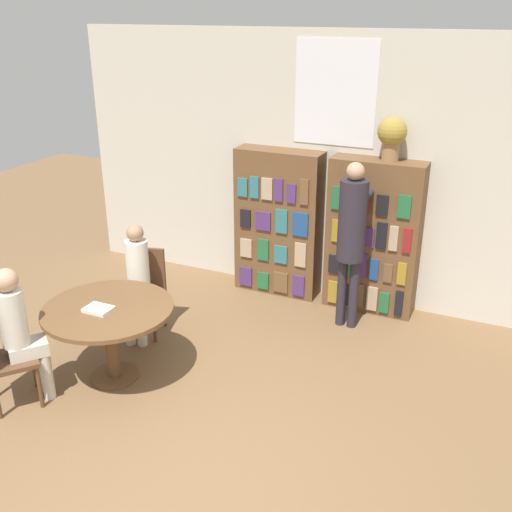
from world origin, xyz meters
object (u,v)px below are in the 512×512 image
at_px(reading_table, 109,320).
at_px(bookshelf_right, 373,238).
at_px(bookshelf_left, 278,223).
at_px(chair_left_side, 144,287).
at_px(librarian_standing, 352,230).
at_px(flower_vase, 392,135).
at_px(chair_near_camera, 1,355).
at_px(seated_reader_right, 20,328).
at_px(seated_reader_left, 137,278).

bearing_deg(reading_table, bookshelf_right, 52.88).
relative_size(bookshelf_left, chair_left_side, 1.93).
xyz_separation_m(bookshelf_right, librarian_standing, (-0.11, -0.50, 0.24)).
height_order(flower_vase, librarian_standing, flower_vase).
bearing_deg(bookshelf_right, bookshelf_left, 179.98).
relative_size(bookshelf_right, chair_near_camera, 1.93).
bearing_deg(seated_reader_right, reading_table, 90.00).
height_order(chair_left_side, seated_reader_right, seated_reader_right).
xyz_separation_m(chair_left_side, seated_reader_left, (0.05, -0.18, 0.18)).
xyz_separation_m(chair_near_camera, seated_reader_right, (0.12, 0.14, 0.21)).
bearing_deg(flower_vase, chair_near_camera, -128.75).
xyz_separation_m(flower_vase, chair_near_camera, (-2.47, -3.08, -1.49)).
relative_size(chair_near_camera, seated_reader_right, 0.71).
relative_size(flower_vase, chair_left_side, 0.51).
bearing_deg(reading_table, seated_reader_right, -128.93).
distance_m(seated_reader_right, librarian_standing, 3.26).
xyz_separation_m(seated_reader_left, librarian_standing, (1.87, 1.15, 0.42)).
relative_size(bookshelf_left, seated_reader_left, 1.40).
bearing_deg(seated_reader_right, chair_near_camera, -90.00).
bearing_deg(flower_vase, seated_reader_left, -141.58).
bearing_deg(bookshelf_left, seated_reader_left, -117.30).
xyz_separation_m(chair_near_camera, seated_reader_left, (0.39, 1.43, 0.18)).
relative_size(flower_vase, seated_reader_right, 0.36).
bearing_deg(bookshelf_right, chair_left_side, -144.08).
bearing_deg(bookshelf_left, chair_left_side, -121.51).
relative_size(bookshelf_right, reading_table, 1.47).
height_order(flower_vase, chair_left_side, flower_vase).
bearing_deg(seated_reader_left, bookshelf_right, -155.24).
relative_size(bookshelf_right, flower_vase, 3.80).
height_order(reading_table, chair_near_camera, chair_near_camera).
bearing_deg(seated_reader_right, bookshelf_right, 91.45).
bearing_deg(librarian_standing, chair_left_side, -153.25).
relative_size(chair_near_camera, librarian_standing, 0.50).
xyz_separation_m(bookshelf_left, chair_left_side, (-0.90, -1.47, -0.36)).
bearing_deg(seated_reader_right, seated_reader_left, 116.96).
relative_size(bookshelf_left, bookshelf_right, 1.00).
xyz_separation_m(chair_near_camera, chair_left_side, (0.34, 1.61, 0.00)).
xyz_separation_m(flower_vase, seated_reader_left, (-2.08, -1.65, -1.31)).
height_order(chair_left_side, seated_reader_left, seated_reader_left).
bearing_deg(bookshelf_left, flower_vase, 0.20).
bearing_deg(reading_table, chair_left_side, 105.07).
bearing_deg(reading_table, seated_reader_left, 105.07).
distance_m(flower_vase, chair_left_side, 2.99).
distance_m(seated_reader_left, seated_reader_right, 1.31).
distance_m(chair_left_side, librarian_standing, 2.23).
height_order(flower_vase, seated_reader_left, flower_vase).
bearing_deg(flower_vase, seated_reader_right, -128.74).
xyz_separation_m(bookshelf_left, seated_reader_left, (-0.85, -1.65, -0.18)).
height_order(bookshelf_right, librarian_standing, librarian_standing).
bearing_deg(bookshelf_right, librarian_standing, -102.23).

